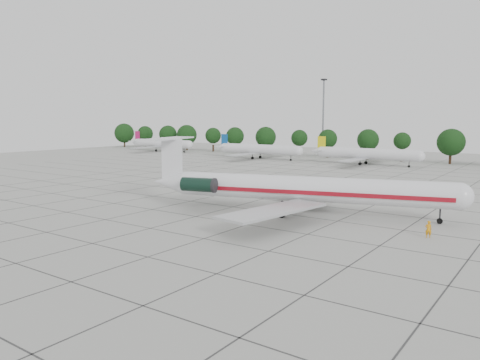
{
  "coord_description": "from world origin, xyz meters",
  "views": [
    {
      "loc": [
        38.82,
        -52.76,
        12.6
      ],
      "look_at": [
        -0.8,
        2.91,
        3.5
      ],
      "focal_mm": 35.0,
      "sensor_mm": 36.0,
      "label": 1
    }
  ],
  "objects_px": {
    "bg_airliner_b": "(259,149)",
    "main_airliner": "(292,188)",
    "floodlight_mast": "(323,113)",
    "bg_airliner_a": "(162,144)",
    "ground_crew": "(428,229)",
    "bg_airliner_c": "(366,154)"
  },
  "relations": [
    {
      "from": "bg_airliner_a",
      "to": "bg_airliner_b",
      "type": "distance_m",
      "value": 48.61
    },
    {
      "from": "main_airliner",
      "to": "floodlight_mast",
      "type": "bearing_deg",
      "value": 96.59
    },
    {
      "from": "main_airliner",
      "to": "floodlight_mast",
      "type": "height_order",
      "value": "floodlight_mast"
    },
    {
      "from": "ground_crew",
      "to": "bg_airliner_b",
      "type": "height_order",
      "value": "bg_airliner_b"
    },
    {
      "from": "bg_airliner_a",
      "to": "bg_airliner_b",
      "type": "bearing_deg",
      "value": -7.65
    },
    {
      "from": "main_airliner",
      "to": "ground_crew",
      "type": "distance_m",
      "value": 18.26
    },
    {
      "from": "bg_airliner_b",
      "to": "floodlight_mast",
      "type": "distance_m",
      "value": 28.34
    },
    {
      "from": "bg_airliner_c",
      "to": "floodlight_mast",
      "type": "distance_m",
      "value": 34.55
    },
    {
      "from": "ground_crew",
      "to": "bg_airliner_a",
      "type": "bearing_deg",
      "value": -57.85
    },
    {
      "from": "main_airliner",
      "to": "bg_airliner_b",
      "type": "distance_m",
      "value": 83.64
    },
    {
      "from": "main_airliner",
      "to": "bg_airliner_a",
      "type": "bearing_deg",
      "value": 126.2
    },
    {
      "from": "main_airliner",
      "to": "bg_airliner_c",
      "type": "distance_m",
      "value": 70.69
    },
    {
      "from": "main_airliner",
      "to": "ground_crew",
      "type": "height_order",
      "value": "main_airliner"
    },
    {
      "from": "bg_airliner_a",
      "to": "ground_crew",
      "type": "bearing_deg",
      "value": -33.54
    },
    {
      "from": "bg_airliner_c",
      "to": "ground_crew",
      "type": "bearing_deg",
      "value": -64.9
    },
    {
      "from": "ground_crew",
      "to": "bg_airliner_a",
      "type": "distance_m",
      "value": 138.49
    },
    {
      "from": "main_airliner",
      "to": "ground_crew",
      "type": "xyz_separation_m",
      "value": [
        17.91,
        -2.49,
        -2.56
      ]
    },
    {
      "from": "ground_crew",
      "to": "bg_airliner_b",
      "type": "xyz_separation_m",
      "value": [
        -67.24,
        70.04,
        1.99
      ]
    },
    {
      "from": "floodlight_mast",
      "to": "bg_airliner_a",
      "type": "bearing_deg",
      "value": -163.37
    },
    {
      "from": "bg_airliner_b",
      "to": "main_airliner",
      "type": "bearing_deg",
      "value": -53.86
    },
    {
      "from": "bg_airliner_c",
      "to": "floodlight_mast",
      "type": "relative_size",
      "value": 1.11
    },
    {
      "from": "main_airliner",
      "to": "bg_airliner_c",
      "type": "height_order",
      "value": "main_airliner"
    }
  ]
}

